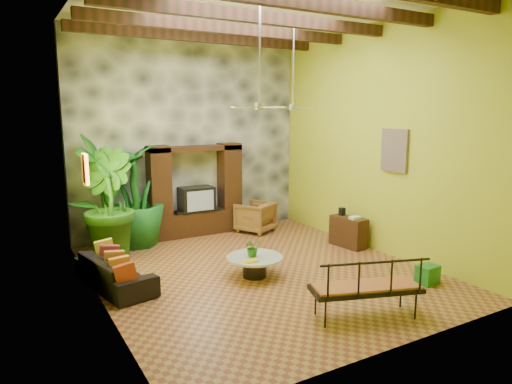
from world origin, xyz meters
TOP-DOWN VIEW (x-y plane):
  - ground at (0.00, 0.00)m, footprint 7.00×7.00m
  - ceiling at (0.00, 0.00)m, footprint 6.00×7.00m
  - back_wall at (0.00, 3.50)m, footprint 6.00×0.02m
  - left_wall at (-3.00, 0.00)m, footprint 0.02×7.00m
  - right_wall at (3.00, 0.00)m, footprint 0.02×7.00m
  - stone_accent_wall at (0.00, 3.44)m, footprint 5.98×0.10m
  - ceiling_beams at (0.00, 0.00)m, footprint 5.95×5.36m
  - entertainment_center at (0.00, 3.14)m, footprint 2.40×0.55m
  - ceiling_fan_front at (-0.20, -0.40)m, footprint 1.28×1.28m
  - ceiling_fan_back at (1.60, 1.20)m, footprint 1.28×1.28m
  - wall_art_mask at (-2.96, 1.00)m, footprint 0.06×0.32m
  - wall_art_painting at (2.96, -0.60)m, footprint 0.06×0.70m
  - sofa at (-2.65, 0.53)m, footprint 1.11×2.04m
  - wicker_armchair at (1.43, 2.61)m, footprint 1.14×1.16m
  - tall_plant_a at (-2.34, 2.86)m, footprint 1.62×1.66m
  - tall_plant_b at (-2.37, 2.31)m, footprint 1.32×1.51m
  - tall_plant_c at (-1.61, 2.94)m, footprint 1.68×1.68m
  - coffee_table at (-0.22, -0.25)m, footprint 1.08×1.08m
  - centerpiece_plant at (-0.25, -0.23)m, footprint 0.33×0.29m
  - yellow_tray at (-0.43, -0.48)m, footprint 0.26×0.19m
  - iron_bench at (0.39, -2.67)m, footprint 1.78×1.13m
  - side_console at (2.65, 0.38)m, footprint 0.50×0.91m
  - green_bin at (2.35, -2.13)m, footprint 0.42×0.33m

SIDE VIEW (x-z plane):
  - ground at x=0.00m, z-range 0.00..0.00m
  - green_bin at x=2.35m, z-range 0.00..0.34m
  - coffee_table at x=-0.22m, z-range 0.06..0.46m
  - sofa at x=-2.65m, z-range 0.00..0.56m
  - side_console at x=2.65m, z-range 0.00..0.70m
  - wicker_armchair at x=1.43m, z-range 0.00..0.79m
  - yellow_tray at x=-0.43m, z-range 0.40..0.43m
  - iron_bench at x=0.39m, z-range 0.24..0.82m
  - centerpiece_plant at x=-0.25m, z-range 0.40..0.76m
  - entertainment_center at x=0.00m, z-range -0.18..2.12m
  - tall_plant_b at x=-2.37m, z-range 0.00..2.37m
  - tall_plant_c at x=-1.61m, z-range 0.00..2.37m
  - tall_plant_a at x=-2.34m, z-range 0.00..2.63m
  - wall_art_mask at x=-2.96m, z-range 1.83..2.38m
  - wall_art_painting at x=2.96m, z-range 1.85..2.75m
  - back_wall at x=0.00m, z-range 0.00..5.00m
  - left_wall at x=-3.00m, z-range 0.00..5.00m
  - right_wall at x=3.00m, z-range 0.00..5.00m
  - stone_accent_wall at x=0.00m, z-range 0.01..4.99m
  - ceiling_fan_front at x=-0.20m, z-range 2.47..4.33m
  - ceiling_fan_back at x=1.60m, z-range 2.47..4.33m
  - ceiling_beams at x=0.00m, z-range 4.67..4.89m
  - ceiling at x=0.00m, z-range 4.99..5.01m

